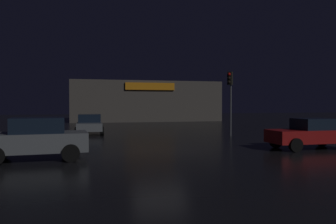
% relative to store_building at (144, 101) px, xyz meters
% --- Properties ---
extents(ground_plane, '(120.00, 120.00, 0.00)m').
position_rel_store_building_xyz_m(ground_plane, '(-4.55, -29.57, -2.55)').
color(ground_plane, black).
extents(store_building, '(18.90, 8.75, 5.09)m').
position_rel_store_building_xyz_m(store_building, '(0.00, 0.00, 0.00)').
color(store_building, '#4C4742').
rests_on(store_building, ground).
extents(traffic_signal_opposite, '(0.42, 0.42, 4.41)m').
position_rel_store_building_xyz_m(traffic_signal_opposite, '(1.77, -23.45, 0.84)').
color(traffic_signal_opposite, '#595B60').
rests_on(traffic_signal_opposite, ground).
extents(car_near, '(2.07, 3.86, 1.46)m').
position_rel_store_building_xyz_m(car_near, '(-7.53, -19.40, -1.81)').
color(car_near, slate).
rests_on(car_near, ground).
extents(car_far, '(4.08, 1.90, 1.50)m').
position_rel_store_building_xyz_m(car_far, '(2.84, -30.52, -1.79)').
color(car_far, '#A51414').
rests_on(car_far, ground).
extents(car_crossing, '(4.07, 2.22, 1.68)m').
position_rel_store_building_xyz_m(car_crossing, '(-9.85, -30.75, -1.69)').
color(car_crossing, slate).
rests_on(car_crossing, ground).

